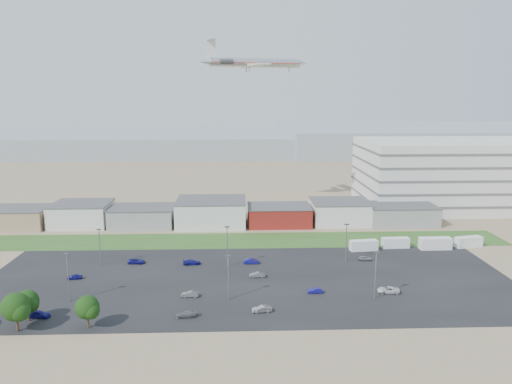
{
  "coord_description": "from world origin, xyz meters",
  "views": [
    {
      "loc": [
        2.62,
        -87.33,
        41.12
      ],
      "look_at": [
        6.72,
        22.0,
        20.06
      ],
      "focal_mm": 35.0,
      "sensor_mm": 36.0,
      "label": 1
    }
  ],
  "objects_px": {
    "parked_car_7": "(257,275)",
    "parked_car_10": "(39,314)",
    "airliner": "(255,63)",
    "parked_car_9": "(136,261)",
    "parked_car_0": "(388,290)",
    "parked_car_1": "(315,291)",
    "parked_car_8": "(365,258)",
    "parked_car_3": "(186,314)",
    "parked_car_11": "(252,261)",
    "parked_car_13": "(262,309)",
    "box_trailer_a": "(364,245)",
    "parked_car_6": "(192,262)",
    "parked_car_5": "(74,277)",
    "parked_car_4": "(190,294)"
  },
  "relations": [
    {
      "from": "parked_car_7",
      "to": "parked_car_10",
      "type": "xyz_separation_m",
      "value": [
        -42.1,
        -19.71,
        0.02
      ]
    },
    {
      "from": "airliner",
      "to": "parked_car_9",
      "type": "bearing_deg",
      "value": -133.03
    },
    {
      "from": "parked_car_0",
      "to": "parked_car_1",
      "type": "distance_m",
      "value": 15.54
    },
    {
      "from": "parked_car_8",
      "to": "parked_car_7",
      "type": "bearing_deg",
      "value": 114.97
    },
    {
      "from": "airliner",
      "to": "parked_car_8",
      "type": "bearing_deg",
      "value": -81.35
    },
    {
      "from": "parked_car_3",
      "to": "parked_car_9",
      "type": "bearing_deg",
      "value": -159.96
    },
    {
      "from": "parked_car_7",
      "to": "parked_car_11",
      "type": "distance_m",
      "value": 9.61
    },
    {
      "from": "parked_car_0",
      "to": "parked_car_9",
      "type": "height_order",
      "value": "parked_car_0"
    },
    {
      "from": "parked_car_8",
      "to": "parked_car_13",
      "type": "distance_m",
      "value": 40.81
    },
    {
      "from": "parked_car_9",
      "to": "parked_car_1",
      "type": "bearing_deg",
      "value": -111.29
    },
    {
      "from": "parked_car_0",
      "to": "parked_car_1",
      "type": "bearing_deg",
      "value": -84.59
    },
    {
      "from": "box_trailer_a",
      "to": "parked_car_7",
      "type": "bearing_deg",
      "value": -153.99
    },
    {
      "from": "airliner",
      "to": "parked_car_11",
      "type": "relative_size",
      "value": 10.21
    },
    {
      "from": "box_trailer_a",
      "to": "parked_car_7",
      "type": "height_order",
      "value": "box_trailer_a"
    },
    {
      "from": "parked_car_11",
      "to": "parked_car_13",
      "type": "xyz_separation_m",
      "value": [
        1.18,
        -28.5,
        -0.01
      ]
    },
    {
      "from": "parked_car_0",
      "to": "parked_car_9",
      "type": "distance_m",
      "value": 61.08
    },
    {
      "from": "parked_car_7",
      "to": "parked_car_10",
      "type": "distance_m",
      "value": 46.49
    },
    {
      "from": "box_trailer_a",
      "to": "parked_car_6",
      "type": "height_order",
      "value": "box_trailer_a"
    },
    {
      "from": "parked_car_5",
      "to": "parked_car_13",
      "type": "height_order",
      "value": "parked_car_13"
    },
    {
      "from": "airliner",
      "to": "parked_car_13",
      "type": "height_order",
      "value": "airliner"
    },
    {
      "from": "box_trailer_a",
      "to": "parked_car_8",
      "type": "xyz_separation_m",
      "value": [
        -1.73,
        -8.41,
        -0.81
      ]
    },
    {
      "from": "parked_car_9",
      "to": "parked_car_13",
      "type": "bearing_deg",
      "value": -129.76
    },
    {
      "from": "parked_car_0",
      "to": "parked_car_6",
      "type": "distance_m",
      "value": 47.64
    },
    {
      "from": "box_trailer_a",
      "to": "parked_car_11",
      "type": "bearing_deg",
      "value": -169.44
    },
    {
      "from": "parked_car_0",
      "to": "parked_car_8",
      "type": "height_order",
      "value": "parked_car_0"
    },
    {
      "from": "parked_car_7",
      "to": "parked_car_13",
      "type": "height_order",
      "value": "parked_car_13"
    },
    {
      "from": "parked_car_1",
      "to": "parked_car_9",
      "type": "relative_size",
      "value": 0.79
    },
    {
      "from": "airliner",
      "to": "parked_car_3",
      "type": "height_order",
      "value": "airliner"
    },
    {
      "from": "parked_car_1",
      "to": "parked_car_3",
      "type": "xyz_separation_m",
      "value": [
        -26.34,
        -10.75,
        0.02
      ]
    },
    {
      "from": "airliner",
      "to": "parked_car_3",
      "type": "relative_size",
      "value": 10.23
    },
    {
      "from": "parked_car_8",
      "to": "parked_car_11",
      "type": "xyz_separation_m",
      "value": [
        -28.97,
        -1.38,
        0.05
      ]
    },
    {
      "from": "parked_car_5",
      "to": "parked_car_13",
      "type": "relative_size",
      "value": 0.88
    },
    {
      "from": "parked_car_5",
      "to": "parked_car_8",
      "type": "xyz_separation_m",
      "value": [
        69.76,
        10.56,
        0.02
      ]
    },
    {
      "from": "parked_car_4",
      "to": "parked_car_13",
      "type": "relative_size",
      "value": 0.95
    },
    {
      "from": "airliner",
      "to": "parked_car_4",
      "type": "bearing_deg",
      "value": -116.37
    },
    {
      "from": "airliner",
      "to": "parked_car_7",
      "type": "distance_m",
      "value": 87.55
    },
    {
      "from": "parked_car_6",
      "to": "parked_car_8",
      "type": "relative_size",
      "value": 1.24
    },
    {
      "from": "parked_car_3",
      "to": "parked_car_4",
      "type": "relative_size",
      "value": 1.07
    },
    {
      "from": "parked_car_4",
      "to": "parked_car_9",
      "type": "relative_size",
      "value": 0.87
    },
    {
      "from": "box_trailer_a",
      "to": "parked_car_3",
      "type": "bearing_deg",
      "value": -144.9
    },
    {
      "from": "parked_car_5",
      "to": "parked_car_7",
      "type": "bearing_deg",
      "value": 82.35
    },
    {
      "from": "box_trailer_a",
      "to": "parked_car_13",
      "type": "bearing_deg",
      "value": -134.76
    },
    {
      "from": "parked_car_8",
      "to": "parked_car_6",
      "type": "bearing_deg",
      "value": 95.5
    },
    {
      "from": "airliner",
      "to": "parked_car_1",
      "type": "distance_m",
      "value": 96.18
    },
    {
      "from": "airliner",
      "to": "parked_car_4",
      "type": "relative_size",
      "value": 10.92
    },
    {
      "from": "parked_car_6",
      "to": "parked_car_8",
      "type": "height_order",
      "value": "parked_car_6"
    },
    {
      "from": "parked_car_3",
      "to": "parked_car_6",
      "type": "bearing_deg",
      "value": 176.68
    },
    {
      "from": "parked_car_6",
      "to": "parked_car_10",
      "type": "relative_size",
      "value": 1.01
    },
    {
      "from": "parked_car_0",
      "to": "parked_car_8",
      "type": "distance_m",
      "value": 21.23
    },
    {
      "from": "box_trailer_a",
      "to": "parked_car_5",
      "type": "xyz_separation_m",
      "value": [
        -71.49,
        -18.97,
        -0.83
      ]
    }
  ]
}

